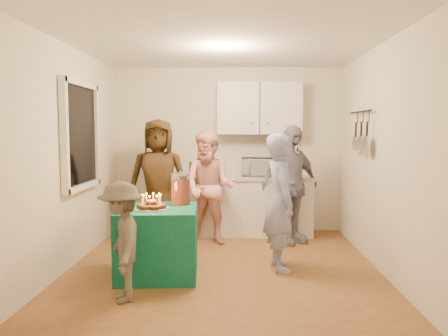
{
  "coord_description": "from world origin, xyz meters",
  "views": [
    {
      "loc": [
        0.18,
        -5.0,
        1.62
      ],
      "look_at": [
        0.0,
        0.35,
        1.15
      ],
      "focal_mm": 35.0,
      "sensor_mm": 36.0,
      "label": 1
    }
  ],
  "objects_px": {
    "counter": "(240,207)",
    "woman_back_left": "(158,180)",
    "microwave": "(258,167)",
    "punch_jar": "(181,190)",
    "man_birthday": "(280,202)",
    "woman_back_center": "(209,188)",
    "woman_back_right": "(290,185)",
    "child_near_left": "(122,241)",
    "party_table": "(158,242)"
  },
  "relations": [
    {
      "from": "woman_back_left",
      "to": "microwave",
      "type": "bearing_deg",
      "value": 12.96
    },
    {
      "from": "counter",
      "to": "microwave",
      "type": "bearing_deg",
      "value": 0.0
    },
    {
      "from": "counter",
      "to": "woman_back_right",
      "type": "height_order",
      "value": "woman_back_right"
    },
    {
      "from": "man_birthday",
      "to": "microwave",
      "type": "bearing_deg",
      "value": -2.29
    },
    {
      "from": "woman_back_center",
      "to": "woman_back_left",
      "type": "bearing_deg",
      "value": -174.72
    },
    {
      "from": "child_near_left",
      "to": "woman_back_center",
      "type": "bearing_deg",
      "value": 141.89
    },
    {
      "from": "counter",
      "to": "microwave",
      "type": "xyz_separation_m",
      "value": [
        0.28,
        0.0,
        0.62
      ]
    },
    {
      "from": "microwave",
      "to": "woman_back_right",
      "type": "height_order",
      "value": "woman_back_right"
    },
    {
      "from": "woman_back_left",
      "to": "woman_back_right",
      "type": "height_order",
      "value": "woman_back_left"
    },
    {
      "from": "counter",
      "to": "woman_back_left",
      "type": "height_order",
      "value": "woman_back_left"
    },
    {
      "from": "microwave",
      "to": "woman_back_center",
      "type": "bearing_deg",
      "value": -136.2
    },
    {
      "from": "woman_back_left",
      "to": "woman_back_right",
      "type": "relative_size",
      "value": 1.05
    },
    {
      "from": "man_birthday",
      "to": "child_near_left",
      "type": "xyz_separation_m",
      "value": [
        -1.58,
        -1.0,
        -0.22
      ]
    },
    {
      "from": "microwave",
      "to": "punch_jar",
      "type": "height_order",
      "value": "microwave"
    },
    {
      "from": "woman_back_center",
      "to": "child_near_left",
      "type": "bearing_deg",
      "value": -93.7
    },
    {
      "from": "counter",
      "to": "woman_back_center",
      "type": "xyz_separation_m",
      "value": [
        -0.43,
        -0.58,
        0.37
      ]
    },
    {
      "from": "woman_back_center",
      "to": "woman_back_right",
      "type": "relative_size",
      "value": 0.95
    },
    {
      "from": "woman_back_center",
      "to": "woman_back_right",
      "type": "distance_m",
      "value": 1.15
    },
    {
      "from": "woman_back_right",
      "to": "counter",
      "type": "bearing_deg",
      "value": 108.8
    },
    {
      "from": "punch_jar",
      "to": "man_birthday",
      "type": "relative_size",
      "value": 0.22
    },
    {
      "from": "party_table",
      "to": "woman_back_right",
      "type": "distance_m",
      "value": 2.23
    },
    {
      "from": "man_birthday",
      "to": "woman_back_left",
      "type": "relative_size",
      "value": 0.89
    },
    {
      "from": "counter",
      "to": "party_table",
      "type": "xyz_separation_m",
      "value": [
        -0.91,
        -1.97,
        -0.05
      ]
    },
    {
      "from": "party_table",
      "to": "woman_back_right",
      "type": "xyz_separation_m",
      "value": [
        1.63,
        1.45,
        0.46
      ]
    },
    {
      "from": "microwave",
      "to": "woman_back_left",
      "type": "distance_m",
      "value": 1.54
    },
    {
      "from": "man_birthday",
      "to": "woman_back_left",
      "type": "bearing_deg",
      "value": 44.51
    },
    {
      "from": "microwave",
      "to": "child_near_left",
      "type": "distance_m",
      "value": 3.08
    },
    {
      "from": "party_table",
      "to": "man_birthday",
      "type": "relative_size",
      "value": 0.54
    },
    {
      "from": "woman_back_right",
      "to": "child_near_left",
      "type": "bearing_deg",
      "value": -164.96
    },
    {
      "from": "woman_back_left",
      "to": "woman_back_right",
      "type": "bearing_deg",
      "value": -6.61
    },
    {
      "from": "woman_back_left",
      "to": "child_near_left",
      "type": "height_order",
      "value": "woman_back_left"
    },
    {
      "from": "woman_back_center",
      "to": "woman_back_right",
      "type": "xyz_separation_m",
      "value": [
        1.15,
        0.06,
        0.04
      ]
    },
    {
      "from": "man_birthday",
      "to": "woman_back_right",
      "type": "relative_size",
      "value": 0.94
    },
    {
      "from": "party_table",
      "to": "man_birthday",
      "type": "height_order",
      "value": "man_birthday"
    },
    {
      "from": "man_birthday",
      "to": "child_near_left",
      "type": "relative_size",
      "value": 1.38
    },
    {
      "from": "man_birthday",
      "to": "child_near_left",
      "type": "height_order",
      "value": "man_birthday"
    },
    {
      "from": "counter",
      "to": "woman_back_left",
      "type": "xyz_separation_m",
      "value": [
        -1.18,
        -0.47,
        0.46
      ]
    },
    {
      "from": "party_table",
      "to": "woman_back_center",
      "type": "height_order",
      "value": "woman_back_center"
    },
    {
      "from": "microwave",
      "to": "woman_back_center",
      "type": "height_order",
      "value": "woman_back_center"
    },
    {
      "from": "child_near_left",
      "to": "counter",
      "type": "bearing_deg",
      "value": 137.35
    },
    {
      "from": "punch_jar",
      "to": "man_birthday",
      "type": "bearing_deg",
      "value": 1.22
    },
    {
      "from": "counter",
      "to": "woman_back_left",
      "type": "bearing_deg",
      "value": -158.49
    },
    {
      "from": "woman_back_right",
      "to": "microwave",
      "type": "bearing_deg",
      "value": 94.96
    },
    {
      "from": "counter",
      "to": "punch_jar",
      "type": "distance_m",
      "value": 1.93
    },
    {
      "from": "counter",
      "to": "woman_back_right",
      "type": "relative_size",
      "value": 1.3
    },
    {
      "from": "counter",
      "to": "party_table",
      "type": "distance_m",
      "value": 2.18
    },
    {
      "from": "punch_jar",
      "to": "child_near_left",
      "type": "xyz_separation_m",
      "value": [
        -0.43,
        -0.98,
        -0.36
      ]
    },
    {
      "from": "counter",
      "to": "woman_back_right",
      "type": "bearing_deg",
      "value": -36.37
    },
    {
      "from": "man_birthday",
      "to": "woman_back_right",
      "type": "xyz_separation_m",
      "value": [
        0.25,
        1.18,
        0.05
      ]
    },
    {
      "from": "party_table",
      "to": "punch_jar",
      "type": "bearing_deg",
      "value": 47.85
    }
  ]
}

